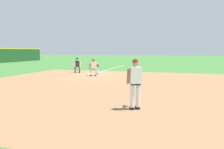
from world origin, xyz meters
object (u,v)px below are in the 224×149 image
first_base_bag (90,74)px  umpire (77,65)px  pitcher (135,81)px  baserunner (93,67)px  baseball (112,85)px  first_baseman (94,66)px

first_base_bag → umpire: bearing=53.3°
first_base_bag → pitcher: size_ratio=0.20×
pitcher → baserunner: size_ratio=1.27×
pitcher → baseball: bearing=25.3°
baseball → first_baseman: size_ratio=0.06×
first_base_bag → pitcher: pitcher is taller
first_baseman → baserunner: bearing=-163.2°
pitcher → umpire: bearing=34.4°
pitcher → baserunner: pitcher is taller
baseball → first_baseman: bearing=30.9°
first_base_bag → baserunner: bearing=-138.1°
pitcher → baserunner: (9.33, 5.33, -0.27)m
pitcher → first_baseman: size_ratio=1.39×
baserunner → first_base_bag: bearing=41.9°
first_base_bag → pitcher: bearing=-149.3°
first_baseman → umpire: size_ratio=0.92×
baseball → pitcher: bearing=-154.7°
first_base_bag → baseball: 6.20m
first_base_bag → umpire: 2.44m
first_base_bag → pitcher: 11.67m
baseball → pitcher: pitcher is taller
first_base_bag → pitcher: (-10.00, -5.94, 1.01)m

